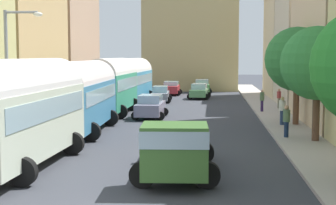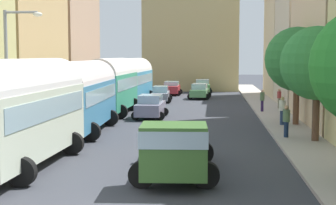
# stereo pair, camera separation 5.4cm
# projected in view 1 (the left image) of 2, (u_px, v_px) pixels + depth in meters

# --- Properties ---
(ground_plane) EXTENTS (154.00, 154.00, 0.00)m
(ground_plane) POSITION_uv_depth(u_px,v_px,m) (177.00, 111.00, 39.81)
(ground_plane) COLOR #373941
(sidewalk_left) EXTENTS (2.50, 70.00, 0.14)m
(sidewalk_left) POSITION_uv_depth(u_px,v_px,m) (86.00, 110.00, 40.43)
(sidewalk_left) COLOR gray
(sidewalk_left) RESTS_ON ground
(sidewalk_right) EXTENTS (2.50, 70.00, 0.14)m
(sidewalk_right) POSITION_uv_depth(u_px,v_px,m) (270.00, 111.00, 39.18)
(sidewalk_right) COLOR #AEA59C
(sidewalk_right) RESTS_ON ground
(building_left_2) EXTENTS (4.93, 10.20, 9.72)m
(building_left_2) POSITION_uv_depth(u_px,v_px,m) (15.00, 48.00, 34.91)
(building_left_2) COLOR tan
(building_left_2) RESTS_ON ground
(building_left_3) EXTENTS (5.99, 10.53, 10.26)m
(building_left_3) POSITION_uv_depth(u_px,v_px,m) (54.00, 47.00, 45.92)
(building_left_3) COLOR tan
(building_left_3) RESTS_ON ground
(building_right_3) EXTENTS (5.16, 9.19, 10.29)m
(building_right_3) POSITION_uv_depth(u_px,v_px,m) (308.00, 46.00, 43.04)
(building_right_3) COLOR beige
(building_right_3) RESTS_ON ground
(building_right_4) EXTENTS (6.38, 9.89, 11.01)m
(building_right_4) POSITION_uv_depth(u_px,v_px,m) (296.00, 44.00, 52.70)
(building_right_4) COLOR beige
(building_right_4) RESTS_ON ground
(distant_church) EXTENTS (11.71, 7.86, 22.67)m
(distant_church) POSITION_uv_depth(u_px,v_px,m) (191.00, 27.00, 64.26)
(distant_church) COLOR tan
(distant_church) RESTS_ON ground
(parked_bus_0) EXTENTS (3.46, 9.03, 4.25)m
(parked_bus_0) POSITION_uv_depth(u_px,v_px,m) (21.00, 108.00, 19.66)
(parked_bus_0) COLOR silver
(parked_bus_0) RESTS_ON ground
(parked_bus_1) EXTENTS (3.48, 9.38, 4.07)m
(parked_bus_1) POSITION_uv_depth(u_px,v_px,m) (81.00, 93.00, 28.60)
(parked_bus_1) COLOR teal
(parked_bus_1) RESTS_ON ground
(parked_bus_2) EXTENTS (3.30, 8.48, 4.17)m
(parked_bus_2) POSITION_uv_depth(u_px,v_px,m) (112.00, 83.00, 37.52)
(parked_bus_2) COLOR #33936E
(parked_bus_2) RESTS_ON ground
(parked_bus_3) EXTENTS (3.47, 9.45, 4.11)m
(parked_bus_3) POSITION_uv_depth(u_px,v_px,m) (132.00, 78.00, 46.45)
(parked_bus_3) COLOR teal
(parked_bus_3) RESTS_ON ground
(cargo_truck_0) EXTENTS (3.22, 6.58, 2.16)m
(cargo_truck_0) POSITION_uv_depth(u_px,v_px,m) (175.00, 147.00, 17.98)
(cargo_truck_0) COLOR #366028
(cargo_truck_0) RESTS_ON ground
(car_0) EXTENTS (2.39, 3.87, 1.53)m
(car_0) POSITION_uv_depth(u_px,v_px,m) (199.00, 91.00, 51.27)
(car_0) COLOR #508951
(car_0) RESTS_ON ground
(car_1) EXTENTS (2.37, 4.00, 1.62)m
(car_1) POSITION_uv_depth(u_px,v_px,m) (202.00, 86.00, 58.77)
(car_1) COLOR #4D964C
(car_1) RESTS_ON ground
(car_2) EXTENTS (2.33, 4.16, 1.63)m
(car_2) POSITION_uv_depth(u_px,v_px,m) (150.00, 106.00, 35.56)
(car_2) COLOR gray
(car_2) RESTS_ON ground
(car_3) EXTENTS (2.23, 4.43, 1.51)m
(car_3) POSITION_uv_depth(u_px,v_px,m) (160.00, 94.00, 47.60)
(car_3) COLOR gray
(car_3) RESTS_ON ground
(car_4) EXTENTS (2.30, 3.84, 1.52)m
(car_4) POSITION_uv_depth(u_px,v_px,m) (171.00, 88.00, 56.07)
(car_4) COLOR #AC282F
(car_4) RESTS_ON ground
(pedestrian_0) EXTENTS (0.43, 0.43, 1.73)m
(pedestrian_0) POSITION_uv_depth(u_px,v_px,m) (279.00, 98.00, 40.76)
(pedestrian_0) COLOR gray
(pedestrian_0) RESTS_ON ground
(pedestrian_1) EXTENTS (0.51, 0.51, 1.87)m
(pedestrian_1) POSITION_uv_depth(u_px,v_px,m) (282.00, 110.00, 31.05)
(pedestrian_1) COLOR navy
(pedestrian_1) RESTS_ON ground
(pedestrian_2) EXTENTS (0.41, 0.41, 1.80)m
(pedestrian_2) POSITION_uv_depth(u_px,v_px,m) (286.00, 120.00, 26.34)
(pedestrian_2) COLOR #182948
(pedestrian_2) RESTS_ON ground
(pedestrian_3) EXTENTS (0.35, 0.35, 1.80)m
(pedestrian_3) POSITION_uv_depth(u_px,v_px,m) (262.00, 100.00, 38.47)
(pedestrian_3) COLOR #2F1D4C
(pedestrian_3) RESTS_ON ground
(streetlamp_near) EXTENTS (1.80, 0.28, 6.39)m
(streetlamp_near) POSITION_uv_depth(u_px,v_px,m) (12.00, 67.00, 22.93)
(streetlamp_near) COLOR gray
(streetlamp_near) RESTS_ON ground
(roadside_tree_1) EXTENTS (3.66, 3.66, 5.83)m
(roadside_tree_1) POSITION_uv_depth(u_px,v_px,m) (317.00, 64.00, 25.00)
(roadside_tree_1) COLOR brown
(roadside_tree_1) RESTS_ON ground
(roadside_tree_2) EXTENTS (3.93, 3.93, 6.12)m
(roadside_tree_2) POSITION_uv_depth(u_px,v_px,m) (297.00, 59.00, 31.00)
(roadside_tree_2) COLOR brown
(roadside_tree_2) RESTS_ON ground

